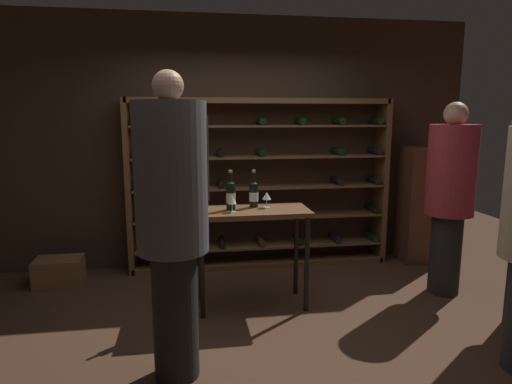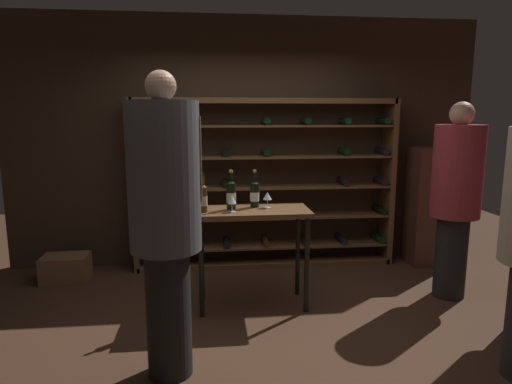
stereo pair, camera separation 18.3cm
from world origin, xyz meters
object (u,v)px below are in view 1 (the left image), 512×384
wine_glass_stemmed_center (232,200)px  wine_glass_stemmed_right (267,196)px  wine_bottle_black_capsule (254,194)px  wine_bottle_red_label (231,195)px  person_bystander_red_print (172,214)px  tasting_table (252,224)px  person_guest_plum_blouse (450,191)px  display_cabinet (420,205)px  wine_rack (261,185)px  wine_bottle_green_slim (203,198)px  wine_crate (59,271)px

wine_glass_stemmed_center → wine_glass_stemmed_right: 0.37m
wine_bottle_black_capsule → wine_glass_stemmed_center: 0.29m
wine_bottle_red_label → wine_bottle_black_capsule: bearing=20.2°
person_bystander_red_print → tasting_table: bearing=148.1°
person_guest_plum_blouse → display_cabinet: 1.05m
wine_rack → person_bystander_red_print: 2.38m
tasting_table → wine_bottle_green_slim: size_ratio=2.99×
wine_crate → tasting_table: bearing=-23.1°
wine_crate → wine_glass_stemmed_center: wine_glass_stemmed_center is taller
wine_bottle_red_label → wine_glass_stemmed_center: size_ratio=2.42×
wine_bottle_red_label → wine_glass_stemmed_right: size_ratio=2.46×
person_bystander_red_print → wine_bottle_black_capsule: (0.71, 1.16, -0.09)m
person_bystander_red_print → wine_bottle_green_slim: (0.24, 0.98, -0.09)m
wine_bottle_red_label → wine_glass_stemmed_center: bearing=-89.2°
person_guest_plum_blouse → wine_bottle_red_label: bearing=13.5°
person_guest_plum_blouse → wine_bottle_black_capsule: 1.94m
wine_bottle_red_label → person_guest_plum_blouse: bearing=-0.5°
wine_crate → wine_bottle_black_capsule: bearing=-20.2°
display_cabinet → wine_glass_stemmed_right: 2.28m
wine_bottle_black_capsule → wine_glass_stemmed_center: (-0.22, -0.19, -0.02)m
wine_rack → wine_crate: bearing=-172.7°
person_bystander_red_print → wine_bottle_black_capsule: person_bystander_red_print is taller
wine_rack → display_cabinet: bearing=-4.6°
person_bystander_red_print → wine_glass_stemmed_center: 1.09m
person_bystander_red_print → wine_bottle_red_label: (0.49, 1.08, -0.08)m
wine_rack → wine_glass_stemmed_center: wine_rack is taller
wine_bottle_green_slim → wine_bottle_red_label: 0.27m
wine_bottle_red_label → wine_bottle_black_capsule: wine_bottle_red_label is taller
wine_crate → display_cabinet: size_ratio=0.34×
wine_bottle_red_label → wine_glass_stemmed_center: (0.00, -0.11, -0.03)m
tasting_table → wine_bottle_red_label: bearing=173.8°
display_cabinet → wine_crate: bearing=-178.2°
person_guest_plum_blouse → display_cabinet: person_guest_plum_blouse is taller
person_bystander_red_print → wine_bottle_green_slim: person_bystander_red_print is taller
wine_bottle_green_slim → wine_glass_stemmed_center: (0.25, -0.02, -0.02)m
wine_rack → wine_bottle_green_slim: 1.40m
wine_rack → wine_glass_stemmed_right: size_ratio=20.65×
wine_bottle_green_slim → person_bystander_red_print: bearing=-103.5°
wine_crate → wine_bottle_black_capsule: wine_bottle_black_capsule is taller
wine_crate → wine_bottle_green_slim: bearing=-31.0°
wine_crate → wine_glass_stemmed_right: size_ratio=3.25×
person_bystander_red_print → wine_crate: 2.49m
display_cabinet → wine_rack: bearing=175.4°
person_bystander_red_print → display_cabinet: bearing=125.9°
display_cabinet → wine_glass_stemmed_right: (-2.06, -0.91, 0.33)m
person_guest_plum_blouse → tasting_table: bearing=14.1°
tasting_table → wine_bottle_black_capsule: size_ratio=2.98×
wine_glass_stemmed_center → wine_glass_stemmed_right: wine_glass_stemmed_center is taller
wine_glass_stemmed_center → wine_glass_stemmed_right: size_ratio=1.02×
tasting_table → wine_glass_stemmed_center: (-0.19, -0.09, 0.24)m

